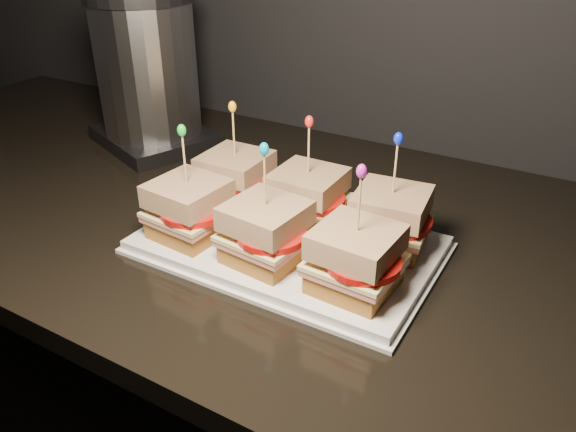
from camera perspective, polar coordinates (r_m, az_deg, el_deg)
The scene contains 49 objects.
cabinet at distance 1.16m, azimuth 2.10°, elevation -20.70°, with size 2.11×0.71×0.84m, color black.
granite_slab at distance 0.87m, azimuth 2.61°, elevation -1.71°, with size 2.15×0.75×0.03m, color black.
platter at distance 0.79m, azimuth -0.00°, elevation -2.91°, with size 0.40×0.25×0.02m, color white.
platter_rim at distance 0.79m, azimuth -0.00°, elevation -3.28°, with size 0.41×0.26×0.01m, color white.
sandwich_0_bread_bot at distance 0.88m, azimuth -5.23°, elevation 2.16°, with size 0.09×0.09×0.03m, color brown.
sandwich_0_ham at distance 0.88m, azimuth -5.28°, elevation 3.14°, with size 0.10×0.10×0.01m, color #CC6E62.
sandwich_0_cheese at distance 0.87m, azimuth -5.30°, elevation 3.55°, with size 0.10×0.10×0.01m, color beige.
sandwich_0_tomato at distance 0.86m, azimuth -4.89°, elevation 3.68°, with size 0.09×0.09×0.01m, color #B8110D.
sandwich_0_bread_top at distance 0.86m, azimuth -5.38°, elevation 5.23°, with size 0.09×0.09×0.03m, color brown.
sandwich_0_pick at distance 0.84m, azimuth -5.53°, elevation 8.09°, with size 0.00×0.00×0.09m, color tan.
sandwich_0_frill at distance 0.83m, azimuth -5.68°, elevation 10.99°, with size 0.01×0.01×0.02m, color #FDA116.
sandwich_1_bread_bot at distance 0.82m, azimuth 1.99°, elevation 0.17°, with size 0.09×0.09×0.03m, color brown.
sandwich_1_ham at distance 0.82m, azimuth 2.01°, elevation 1.20°, with size 0.10×0.10×0.01m, color #CC6E62.
sandwich_1_cheese at distance 0.81m, azimuth 2.02°, elevation 1.64°, with size 0.10×0.10×0.01m, color beige.
sandwich_1_tomato at distance 0.80m, azimuth 2.58°, elevation 1.75°, with size 0.09×0.09×0.01m, color #B8110D.
sandwich_1_bread_top at distance 0.80m, azimuth 2.05°, elevation 3.42°, with size 0.09×0.09×0.03m, color brown.
sandwich_1_pick at distance 0.78m, azimuth 2.11°, elevation 6.46°, with size 0.00×0.00×0.09m, color tan.
sandwich_1_frill at distance 0.77m, azimuth 2.17°, elevation 9.57°, with size 0.01×0.01×0.02m, color red.
sandwich_2_bread_bot at distance 0.78m, azimuth 10.16°, elevation -2.08°, with size 0.09×0.09×0.03m, color brown.
sandwich_2_ham at distance 0.77m, azimuth 10.27°, elevation -1.01°, with size 0.10×0.10×0.01m, color #CC6E62.
sandwich_2_cheese at distance 0.77m, azimuth 10.31°, elevation -0.56°, with size 0.10×0.10×0.01m, color beige.
sandwich_2_tomato at distance 0.76m, azimuth 11.04°, elevation -0.48°, with size 0.09×0.09×0.01m, color #B8110D.
sandwich_2_bread_top at distance 0.76m, azimuth 10.50°, elevation 1.28°, with size 0.09×0.09×0.03m, color brown.
sandwich_2_pick at distance 0.74m, azimuth 10.81°, elevation 4.45°, with size 0.00×0.00×0.09m, color tan.
sandwich_2_frill at distance 0.72m, azimuth 11.14°, elevation 7.72°, with size 0.01×0.01×0.02m, color #0F22DB.
sandwich_3_bread_bot at distance 0.80m, azimuth -9.84°, elevation -1.01°, with size 0.09×0.09×0.03m, color brown.
sandwich_3_ham at distance 0.80m, azimuth -9.94°, elevation 0.04°, with size 0.10×0.10×0.01m, color #CC6E62.
sandwich_3_cheese at distance 0.79m, azimuth -9.98°, elevation 0.48°, with size 0.10×0.10×0.01m, color beige.
sandwich_3_tomato at distance 0.78m, azimuth -9.62°, elevation 0.57°, with size 0.09×0.09×0.01m, color #B8110D.
sandwich_3_bread_top at distance 0.78m, azimuth -10.16°, elevation 2.28°, with size 0.09×0.09×0.03m, color brown.
sandwich_3_pick at distance 0.76m, azimuth -10.45°, elevation 5.37°, with size 0.00×0.00×0.09m, color tan.
sandwich_3_frill at distance 0.74m, azimuth -10.76°, elevation 8.54°, with size 0.01×0.01×0.02m, color green.
sandwich_4_bread_bot at distance 0.74m, azimuth -2.22°, elevation -3.49°, with size 0.09×0.09×0.03m, color brown.
sandwich_4_ham at distance 0.73m, azimuth -2.24°, elevation -2.38°, with size 0.10×0.10×0.01m, color #CC6E62.
sandwich_4_cheese at distance 0.73m, azimuth -2.25°, elevation -1.91°, with size 0.10×0.10×0.01m, color beige.
sandwich_4_tomato at distance 0.71m, azimuth -1.71°, elevation -1.85°, with size 0.09×0.09×0.01m, color #B8110D.
sandwich_4_bread_top at distance 0.71m, azimuth -2.30°, elevation 0.02°, with size 0.09×0.09×0.03m, color brown.
sandwich_4_pick at distance 0.69m, azimuth -2.37°, elevation 3.35°, with size 0.00×0.00×0.09m, color tan.
sandwich_4_frill at distance 0.67m, azimuth -2.45°, elevation 6.81°, with size 0.01×0.01×0.02m, color #0696B7.
sandwich_5_bread_bot at distance 0.69m, azimuth 6.73°, elevation -6.30°, with size 0.09×0.09×0.03m, color brown.
sandwich_5_ham at distance 0.68m, azimuth 6.81°, elevation -5.14°, with size 0.10×0.10×0.01m, color #CC6E62.
sandwich_5_cheese at distance 0.68m, azimuth 6.85°, elevation -4.65°, with size 0.10×0.10×0.01m, color beige.
sandwich_5_tomato at distance 0.66m, azimuth 7.61°, elevation -4.64°, with size 0.09×0.09×0.01m, color #B8110D.
sandwich_5_bread_top at distance 0.66m, azimuth 6.98°, elevation -2.64°, with size 0.09×0.09×0.03m, color brown.
sandwich_5_pick at distance 0.64m, azimuth 7.23°, elevation 0.87°, with size 0.00×0.00×0.09m, color tan.
sandwich_5_frill at distance 0.62m, azimuth 7.48°, elevation 4.54°, with size 0.01×0.01×0.02m, color #C521A1.
appliance_base at distance 1.19m, azimuth -13.30°, elevation 7.82°, with size 0.23×0.19×0.03m, color #262628.
appliance_body at distance 1.15m, azimuth -14.09°, elevation 14.24°, with size 0.19×0.19×0.25m, color silver.
appliance at distance 1.15m, azimuth -14.06°, elevation 14.01°, with size 0.23×0.19×0.29m, color silver, non-canonical shape.
Camera 1 is at (-0.29, 0.97, 1.30)m, focal length 35.00 mm.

